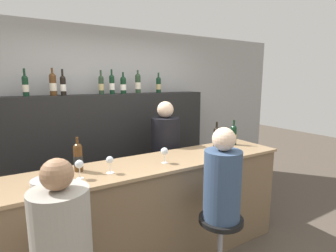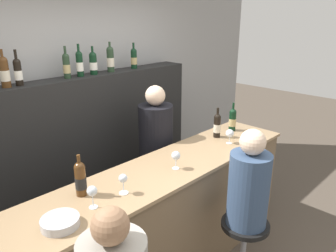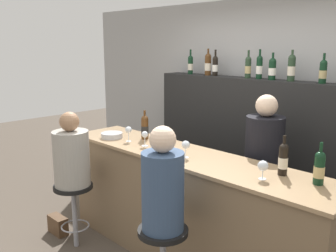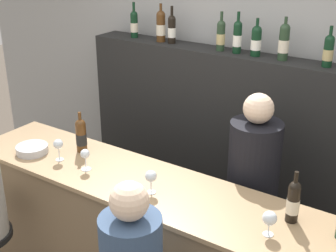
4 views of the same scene
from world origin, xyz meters
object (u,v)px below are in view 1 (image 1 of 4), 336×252
wine_bottle_backbar_1 (53,84)px  wine_glass_2 (164,152)px  wine_bottle_counter_2 (233,135)px  wine_bottle_backbar_2 (63,85)px  bar_stool_right (220,232)px  wine_bottle_backbar_7 (159,85)px  wine_bottle_backbar_3 (101,85)px  bartender (165,169)px  wine_bottle_backbar_4 (112,84)px  metal_bowl (47,183)px  guest_seated_left (61,228)px  wine_bottle_backbar_6 (138,83)px  wine_glass_3 (224,143)px  wine_glass_0 (79,165)px  wine_bottle_counter_1 (216,137)px  wine_bottle_backbar_5 (123,85)px  wine_glass_1 (110,161)px  wine_bottle_counter_0 (78,157)px  wine_bottle_backbar_0 (25,85)px  guest_seated_right (222,180)px

wine_bottle_backbar_1 → wine_glass_2: wine_bottle_backbar_1 is taller
wine_bottle_counter_2 → wine_bottle_backbar_2: (-1.80, 1.07, 0.62)m
wine_glass_2 → bar_stool_right: 0.89m
wine_bottle_backbar_7 → wine_glass_2: 1.55m
wine_bottle_backbar_3 → bartender: wine_bottle_backbar_3 is taller
wine_bottle_counter_2 → wine_bottle_backbar_4: 1.71m
metal_bowl → guest_seated_left: size_ratio=0.31×
wine_bottle_backbar_1 → wine_bottle_backbar_7: size_ratio=1.11×
wine_bottle_backbar_6 → metal_bowl: (-1.37, -1.29, -0.73)m
wine_bottle_backbar_4 → bar_stool_right: bearing=-79.6°
wine_bottle_backbar_4 → wine_glass_3: (0.85, -1.26, -0.65)m
wine_glass_0 → metal_bowl: (-0.25, -0.03, -0.09)m
wine_bottle_counter_1 → bar_stool_right: 1.15m
wine_bottle_backbar_5 → metal_bowl: 1.87m
wine_glass_1 → wine_bottle_backbar_2: bearing=95.8°
wine_glass_3 → wine_bottle_counter_2: bearing=30.0°
metal_bowl → wine_bottle_counter_2: bearing=5.9°
guest_seated_left → bar_stool_right: guest_seated_left is taller
guest_seated_left → wine_bottle_backbar_4: bearing=61.4°
wine_bottle_counter_2 → wine_bottle_backbar_2: bearing=149.4°
wine_bottle_counter_0 → wine_bottle_backbar_2: (0.09, 1.07, 0.61)m
wine_bottle_backbar_7 → wine_glass_0: size_ratio=1.81×
wine_bottle_backbar_1 → wine_bottle_backbar_5: 0.88m
wine_glass_0 → wine_bottle_backbar_2: bearing=84.2°
wine_bottle_counter_0 → wine_bottle_counter_2: (1.89, 0.00, -0.00)m
metal_bowl → wine_glass_0: bearing=6.4°
wine_bottle_backbar_2 → wine_glass_1: bearing=-84.2°
wine_bottle_backbar_0 → wine_glass_1: (0.53, -1.26, -0.63)m
wine_bottle_backbar_2 → guest_seated_right: bearing=-62.4°
wine_bottle_backbar_6 → wine_glass_3: bearing=-69.6°
wine_bottle_counter_0 → guest_seated_right: guest_seated_right is taller
wine_bottle_counter_2 → wine_glass_0: bearing=-174.2°
wine_bottle_backbar_7 → guest_seated_left: bearing=-133.2°
wine_bottle_backbar_1 → wine_glass_3: 2.12m
wine_bottle_backbar_2 → wine_bottle_backbar_4: size_ratio=0.97×
wine_bottle_backbar_6 → wine_glass_2: bearing=-103.9°
wine_bottle_backbar_3 → wine_bottle_backbar_5: bearing=0.0°
wine_glass_2 → wine_bottle_backbar_5: bearing=85.8°
wine_bottle_backbar_5 → wine_glass_2: size_ratio=1.86×
wine_bottle_backbar_4 → wine_glass_1: bearing=-111.0°
wine_bottle_counter_0 → bartender: (1.17, 0.46, -0.46)m
wine_bottle_backbar_0 → wine_bottle_backbar_4: bearing=0.0°
wine_bottle_counter_1 → wine_bottle_backbar_0: (-1.92, 1.07, 0.61)m
wine_bottle_backbar_3 → guest_seated_right: 2.03m
wine_glass_0 → wine_glass_1: size_ratio=1.05×
wine_bottle_backbar_0 → wine_bottle_counter_1: bearing=-29.0°
wine_bottle_backbar_6 → bartender: (0.09, -0.60, -1.09)m
guest_seated_right → wine_bottle_counter_0: bearing=144.6°
wine_bottle_counter_0 → wine_bottle_backbar_3: 1.35m
wine_bottle_backbar_2 → wine_bottle_backbar_3: (0.47, -0.00, 0.00)m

